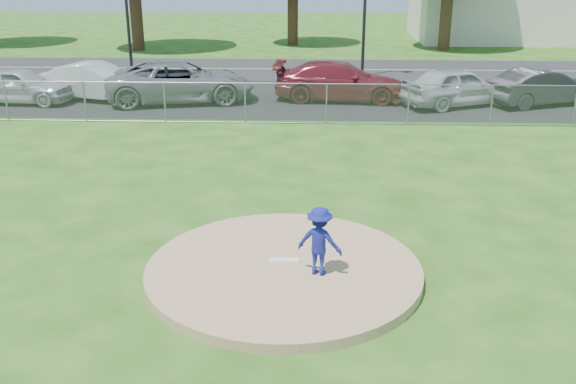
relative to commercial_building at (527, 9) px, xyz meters
name	(u,v)px	position (x,y,z in m)	size (l,w,h in m)	color
ground	(298,138)	(-16.00, -28.00, -2.16)	(120.00, 120.00, 0.00)	#214C10
pitchers_mound	(284,270)	(-16.00, -38.00, -2.06)	(5.40, 5.40, 0.20)	#A5835A
pitching_rubber	(284,260)	(-16.00, -37.80, -1.94)	(0.60, 0.15, 0.04)	white
chain_link_fence	(299,104)	(-16.00, -26.00, -1.41)	(40.00, 0.06, 1.50)	gray
parking_lot	(302,98)	(-16.00, -21.50, -2.15)	(50.00, 8.00, 0.01)	black
street	(305,69)	(-16.00, -14.00, -2.16)	(60.00, 7.00, 0.01)	#232426
commercial_building	(527,9)	(0.00, 0.00, 0.00)	(16.40, 9.40, 4.30)	beige
traffic_signal_left	(131,8)	(-24.76, -16.00, 1.20)	(1.28, 0.20, 5.60)	black
pitcher	(319,241)	(-15.31, -38.27, -1.29)	(0.87, 0.50, 1.35)	navy
traffic_cone	(167,93)	(-21.74, -22.46, -1.77)	(0.39, 0.39, 0.75)	#FF5C0D
parked_car_silver	(19,85)	(-27.83, -22.98, -1.40)	(1.78, 4.43, 1.51)	#B0AFB4
parked_car_white	(97,82)	(-24.78, -22.25, -1.37)	(1.66, 4.76, 1.57)	silver
parked_car_gray	(181,81)	(-21.11, -22.43, -1.29)	(2.85, 6.17, 1.72)	slate
parked_car_darkred	(340,81)	(-14.36, -21.84, -1.34)	(2.28, 5.61, 1.63)	maroon
parked_car_pearl	(457,86)	(-9.57, -22.75, -1.35)	(1.89, 4.70, 1.60)	#B4B6B8
parked_car_charcoal	(542,87)	(-6.01, -22.45, -1.40)	(1.58, 4.54, 1.50)	#28282A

